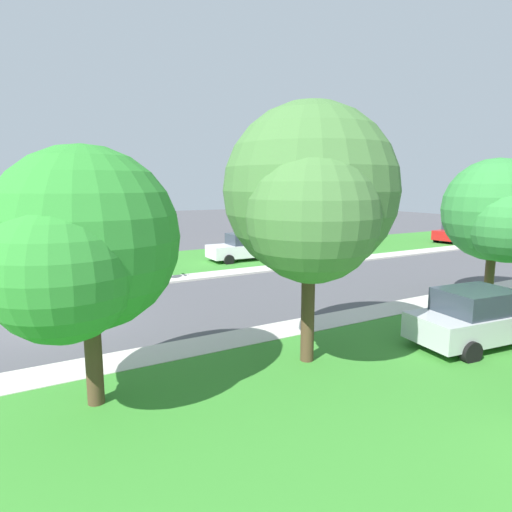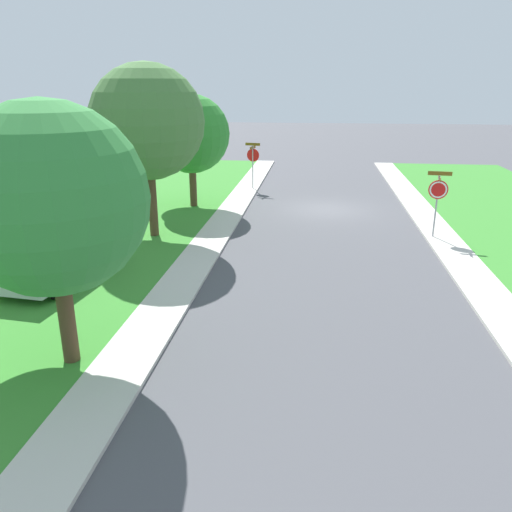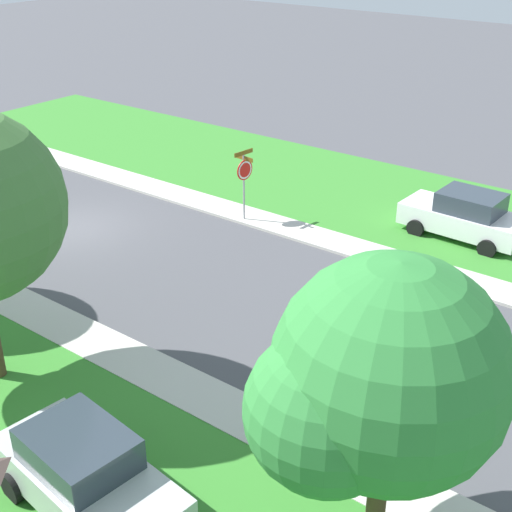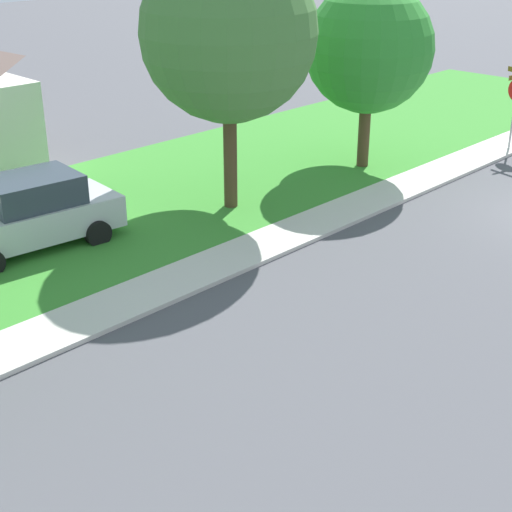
{
  "view_description": "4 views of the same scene",
  "coord_description": "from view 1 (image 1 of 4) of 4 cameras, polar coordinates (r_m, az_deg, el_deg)",
  "views": [
    {
      "loc": [
        16.34,
        -1.16,
        4.82
      ],
      "look_at": [
        -1.75,
        9.22,
        1.4
      ],
      "focal_mm": 31.0,
      "sensor_mm": 36.0,
      "label": 1
    },
    {
      "loc": [
        0.54,
        25.21,
        6.04
      ],
      "look_at": [
        2.16,
        11.75,
        1.4
      ],
      "focal_mm": 35.37,
      "sensor_mm": 36.0,
      "label": 2
    },
    {
      "loc": [
        14.75,
        19.6,
        10.63
      ],
      "look_at": [
        0.02,
        8.44,
        1.4
      ],
      "focal_mm": 49.11,
      "sensor_mm": 36.0,
      "label": 3
    },
    {
      "loc": [
        -6.8,
        19.16,
        7.29
      ],
      "look_at": [
        2.3,
        9.75,
        1.4
      ],
      "focal_mm": 53.35,
      "sensor_mm": 36.0,
      "label": 4
    }
  ],
  "objects": [
    {
      "name": "ground_plane",
      "position": [
        17.07,
        -24.92,
        -7.98
      ],
      "size": [
        120.0,
        120.0,
        0.0
      ],
      "primitive_type": "plane",
      "color": "#4C4C51"
    },
    {
      "name": "sidewalk_east",
      "position": [
        18.2,
        18.1,
        -6.35
      ],
      "size": [
        1.4,
        56.0,
        0.1
      ],
      "primitive_type": "cube",
      "color": "beige",
      "rests_on": "ground"
    },
    {
      "name": "sidewalk_west",
      "position": [
        25.27,
        2.14,
        -1.57
      ],
      "size": [
        1.4,
        56.0,
        0.1
      ],
      "primitive_type": "cube",
      "color": "beige",
      "rests_on": "ground"
    },
    {
      "name": "lawn_west",
      "position": [
        29.3,
        -2.73,
        -0.09
      ],
      "size": [
        8.0,
        56.0,
        0.08
      ],
      "primitive_type": "cube",
      "color": "#38842D",
      "rests_on": "ground"
    },
    {
      "name": "stop_sign_far_corner",
      "position": [
        21.64,
        -14.06,
        1.24
      ],
      "size": [
        0.92,
        0.92,
        2.77
      ],
      "color": "#9E9EA3",
      "rests_on": "ground"
    },
    {
      "name": "car_silver_across_road",
      "position": [
        14.82,
        26.72,
        -7.15
      ],
      "size": [
        2.39,
        4.47,
        1.76
      ],
      "color": "silver",
      "rests_on": "ground"
    },
    {
      "name": "car_white_kerbside_mid",
      "position": [
        27.68,
        -1.68,
        1.11
      ],
      "size": [
        2.16,
        4.36,
        1.76
      ],
      "color": "white",
      "rests_on": "ground"
    },
    {
      "name": "car_red_driveway_right",
      "position": [
        40.03,
        24.4,
        2.83
      ],
      "size": [
        2.48,
        4.51,
        1.76
      ],
      "color": "red",
      "rests_on": "ground"
    },
    {
      "name": "car_green_far_down_street",
      "position": [
        33.19,
        7.96,
        2.4
      ],
      "size": [
        2.42,
        4.48,
        1.76
      ],
      "color": "#1E6033",
      "rests_on": "ground"
    },
    {
      "name": "tree_corner_large",
      "position": [
        9.52,
        -21.67,
        1.07
      ],
      "size": [
        4.13,
        3.84,
        5.62
      ],
      "color": "#4C3823",
      "rests_on": "ground"
    },
    {
      "name": "tree_sidewalk_far",
      "position": [
        19.58,
        28.78,
        4.8
      ],
      "size": [
        4.33,
        4.03,
        5.82
      ],
      "color": "#4C3823",
      "rests_on": "ground"
    },
    {
      "name": "tree_across_left",
      "position": [
        11.18,
        7.06,
        7.55
      ],
      "size": [
        4.81,
        4.47,
        6.88
      ],
      "color": "#4C3823",
      "rests_on": "ground"
    },
    {
      "name": "house_left_setback",
      "position": [
        40.06,
        7.52,
        5.74
      ],
      "size": [
        9.36,
        8.22,
        4.6
      ],
      "color": "tan",
      "rests_on": "ground"
    }
  ]
}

